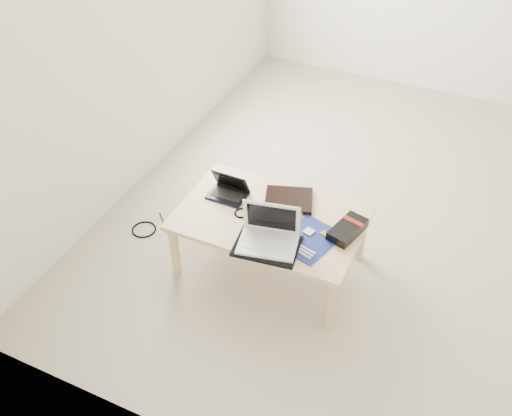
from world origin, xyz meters
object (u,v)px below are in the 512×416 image
at_px(gpu_box, 348,229).
at_px(netbook, 229,191).
at_px(white_laptop, 269,235).
at_px(coffee_table, 270,223).

bearing_deg(gpu_box, netbook, 177.98).
bearing_deg(gpu_box, white_laptop, -144.28).
distance_m(netbook, gpu_box, 0.78).
bearing_deg(coffee_table, netbook, 165.45).
relative_size(coffee_table, gpu_box, 3.90).
bearing_deg(coffee_table, gpu_box, 6.76).
relative_size(white_laptop, gpu_box, 1.29).
relative_size(coffee_table, netbook, 4.64).
relative_size(netbook, white_laptop, 0.65).
xyz_separation_m(coffee_table, white_laptop, (0.09, -0.21, 0.12)).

